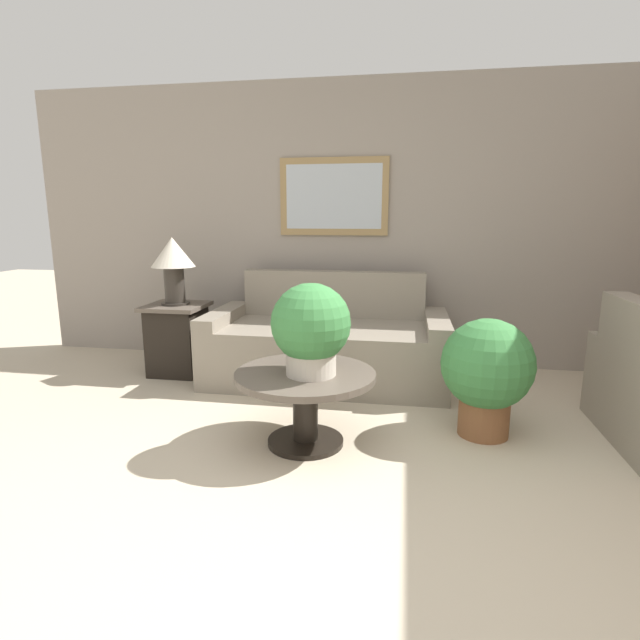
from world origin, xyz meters
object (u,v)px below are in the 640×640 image
(couch_main, at_px, (327,346))
(table_lamp, at_px, (173,260))
(potted_plant_floor, at_px, (487,370))
(side_table, at_px, (178,338))
(potted_plant_on_table, at_px, (311,327))
(coffee_table, at_px, (305,392))

(couch_main, xyz_separation_m, table_lamp, (-1.34, -0.05, 0.72))
(table_lamp, distance_m, potted_plant_floor, 2.73)
(table_lamp, bearing_deg, potted_plant_floor, -19.49)
(side_table, height_order, potted_plant_on_table, potted_plant_on_table)
(table_lamp, xyz_separation_m, potted_plant_floor, (2.51, -0.89, -0.58))
(coffee_table, xyz_separation_m, table_lamp, (-1.41, 1.21, 0.68))
(potted_plant_on_table, distance_m, potted_plant_floor, 1.17)
(couch_main, distance_m, side_table, 1.35)
(side_table, relative_size, potted_plant_floor, 0.82)
(potted_plant_on_table, relative_size, potted_plant_floor, 0.72)
(coffee_table, distance_m, potted_plant_on_table, 0.42)
(side_table, distance_m, potted_plant_on_table, 1.96)
(couch_main, bearing_deg, potted_plant_floor, -38.78)
(coffee_table, bearing_deg, couch_main, 92.86)
(potted_plant_floor, bearing_deg, potted_plant_on_table, -161.19)
(couch_main, relative_size, potted_plant_floor, 2.62)
(coffee_table, distance_m, side_table, 1.86)
(table_lamp, relative_size, potted_plant_on_table, 1.07)
(potted_plant_on_table, bearing_deg, side_table, 139.24)
(couch_main, height_order, side_table, couch_main)
(potted_plant_floor, bearing_deg, couch_main, 141.22)
(coffee_table, xyz_separation_m, potted_plant_floor, (1.11, 0.32, 0.10))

